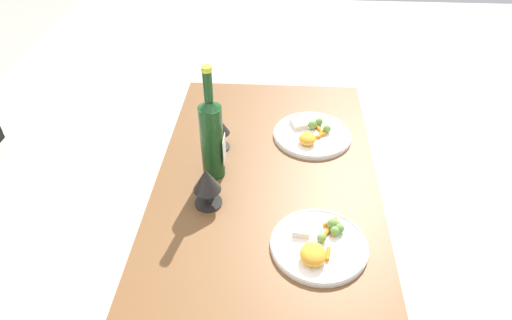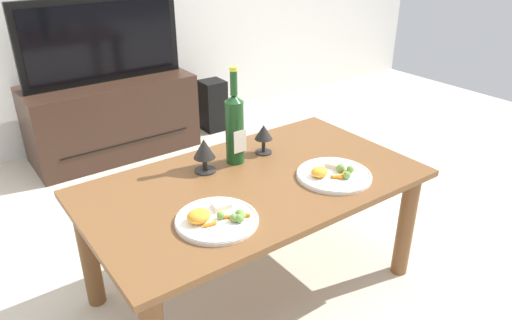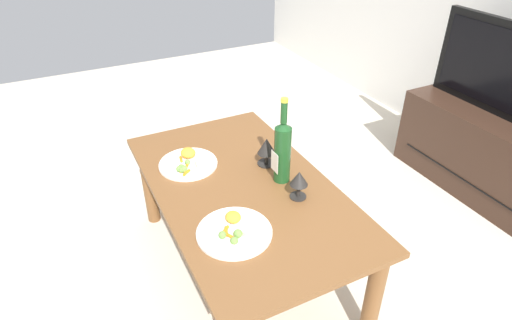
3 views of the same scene
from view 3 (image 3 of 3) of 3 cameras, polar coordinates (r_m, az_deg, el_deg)
The scene contains 8 objects.
ground_plane at distance 2.24m, azimuth -1.54°, elevation -14.07°, with size 6.40×6.40×0.00m, color beige.
dining_table at distance 1.95m, azimuth -1.72°, elevation -5.49°, with size 1.28×0.73×0.51m.
tv_stand at distance 2.99m, azimuth 28.27°, elevation 0.87°, with size 1.05×0.46×0.50m.
wine_bottle at distance 1.86m, azimuth 3.51°, elevation 1.37°, with size 0.07×0.08×0.40m.
goblet_left at distance 2.00m, azimuth 1.40°, elevation 1.65°, with size 0.09×0.09×0.14m.
goblet_right at distance 1.79m, azimuth 5.69°, elevation -2.64°, with size 0.08×0.08×0.13m.
dinner_plate_left at distance 2.05m, azimuth -8.93°, elevation -0.34°, with size 0.27×0.27×0.05m.
dinner_plate_right at distance 1.66m, azimuth -2.84°, elevation -9.33°, with size 0.29×0.29×0.05m.
Camera 3 is at (1.40, -0.64, 1.63)m, focal length 30.35 mm.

